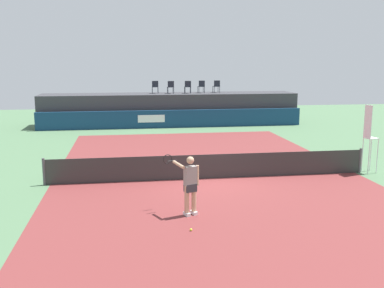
# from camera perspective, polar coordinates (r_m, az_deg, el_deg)

# --- Properties ---
(ground_plane) EXTENTS (48.00, 48.00, 0.00)m
(ground_plane) POSITION_cam_1_polar(r_m,az_deg,el_deg) (20.31, 0.73, -2.23)
(ground_plane) COLOR #4C704C
(court_inner) EXTENTS (12.00, 22.00, 0.00)m
(court_inner) POSITION_cam_1_polar(r_m,az_deg,el_deg) (17.44, 2.33, -4.38)
(court_inner) COLOR maroon
(court_inner) RESTS_ON ground
(sponsor_wall) EXTENTS (18.00, 0.22, 1.20)m
(sponsor_wall) POSITION_cam_1_polar(r_m,az_deg,el_deg) (30.46, -2.49, 3.21)
(sponsor_wall) COLOR navy
(sponsor_wall) RESTS_ON ground
(spectator_platform) EXTENTS (18.00, 2.80, 2.20)m
(spectator_platform) POSITION_cam_1_polar(r_m,az_deg,el_deg) (32.18, -2.83, 4.49)
(spectator_platform) COLOR #38383D
(spectator_platform) RESTS_ON ground
(spectator_chair_far_left) EXTENTS (0.45, 0.45, 0.89)m
(spectator_chair_far_left) POSITION_cam_1_polar(r_m,az_deg,el_deg) (32.13, -4.71, 7.31)
(spectator_chair_far_left) COLOR #1E232D
(spectator_chair_far_left) RESTS_ON spectator_platform
(spectator_chair_left) EXTENTS (0.45, 0.45, 0.89)m
(spectator_chair_left) POSITION_cam_1_polar(r_m,az_deg,el_deg) (31.83, -2.73, 7.31)
(spectator_chair_left) COLOR #1E232D
(spectator_chair_left) RESTS_ON spectator_platform
(spectator_chair_center) EXTENTS (0.46, 0.46, 0.89)m
(spectator_chair_center) POSITION_cam_1_polar(r_m,az_deg,el_deg) (32.06, -0.55, 7.34)
(spectator_chair_center) COLOR #1E232D
(spectator_chair_center) RESTS_ON spectator_platform
(spectator_chair_right) EXTENTS (0.46, 0.46, 0.89)m
(spectator_chair_right) POSITION_cam_1_polar(r_m,az_deg,el_deg) (32.52, 1.20, 7.38)
(spectator_chair_right) COLOR #1E232D
(spectator_chair_right) RESTS_ON spectator_platform
(spectator_chair_far_right) EXTENTS (0.47, 0.47, 0.89)m
(spectator_chair_far_right) POSITION_cam_1_polar(r_m,az_deg,el_deg) (32.74, 3.14, 7.39)
(spectator_chair_far_right) COLOR #1E232D
(spectator_chair_far_right) RESTS_ON spectator_platform
(umpire_chair) EXTENTS (0.50, 0.50, 2.76)m
(umpire_chair) POSITION_cam_1_polar(r_m,az_deg,el_deg) (19.39, 21.60, 1.19)
(umpire_chair) COLOR white
(umpire_chair) RESTS_ON ground
(tennis_net) EXTENTS (12.40, 0.02, 0.95)m
(tennis_net) POSITION_cam_1_polar(r_m,az_deg,el_deg) (17.32, 2.35, -2.87)
(tennis_net) COLOR #2D2D2D
(tennis_net) RESTS_ON ground
(net_post_near) EXTENTS (0.10, 0.10, 1.00)m
(net_post_near) POSITION_cam_1_polar(r_m,az_deg,el_deg) (17.27, -18.32, -3.36)
(net_post_near) COLOR #4C4C51
(net_post_near) RESTS_ON ground
(net_post_far) EXTENTS (0.10, 0.10, 1.00)m
(net_post_far) POSITION_cam_1_polar(r_m,az_deg,el_deg) (19.45, 20.60, -1.98)
(net_post_far) COLOR #4C4C51
(net_post_far) RESTS_ON ground
(tennis_player) EXTENTS (1.00, 1.08, 1.77)m
(tennis_player) POSITION_cam_1_polar(r_m,az_deg,el_deg) (13.16, -0.30, -5.03)
(tennis_player) COLOR white
(tennis_player) RESTS_ON court_inner
(tennis_ball) EXTENTS (0.07, 0.07, 0.07)m
(tennis_ball) POSITION_cam_1_polar(r_m,az_deg,el_deg) (12.22, -0.13, -10.84)
(tennis_ball) COLOR #D8EA33
(tennis_ball) RESTS_ON court_inner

